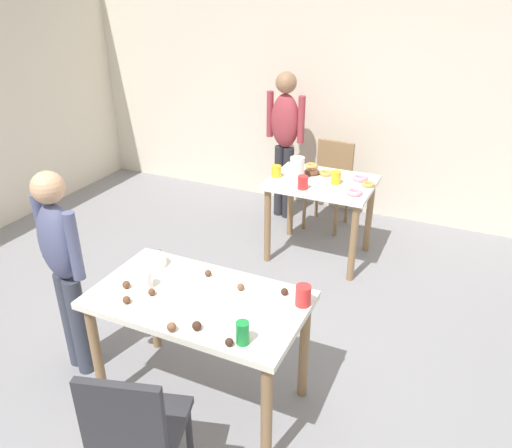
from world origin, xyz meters
The scene contains 33 objects.
ground_plane centered at (0.00, 0.00, 0.00)m, with size 6.40×6.40×0.00m, color gray.
wall_back centered at (0.00, 3.20, 1.30)m, with size 6.40×0.10×2.60m, color beige.
dining_table_near centered at (-0.04, 0.03, 0.64)m, with size 1.21×0.68×0.75m.
dining_table_far centered at (0.04, 2.01, 0.62)m, with size 0.90×0.69×0.75m.
chair_near_table centered at (0.03, -0.69, 0.50)m, with size 0.50×0.50×0.87m.
chair_far_table centered at (-0.08, 2.72, 0.50)m, with size 0.43×0.43×0.87m.
person_girl_near centered at (-0.93, -0.07, 0.82)m, with size 0.45×0.29×1.39m.
person_adult_far centered at (-0.59, 2.69, 0.92)m, with size 0.45×0.27×1.54m.
mixing_bowl centered at (-0.47, 0.21, 0.78)m, with size 0.16×0.16×0.06m, color white.
soda_can centered at (0.35, -0.22, 0.81)m, with size 0.07×0.07×0.12m, color #198438.
fork_near centered at (-0.02, -0.01, 0.75)m, with size 0.17×0.02×0.01m, color silver.
cup_near_0 centered at (0.51, 0.21, 0.81)m, with size 0.09×0.09×0.12m, color red.
cup_near_1 centered at (-0.36, -0.01, 0.80)m, with size 0.07×0.07×0.10m, color white.
cake_ball_0 centered at (0.39, 0.25, 0.77)m, with size 0.04×0.04×0.04m, color #3D2319.
cake_ball_1 centered at (0.14, 0.19, 0.77)m, with size 0.04×0.04×0.04m, color brown.
cake_ball_2 centered at (-0.46, -0.06, 0.77)m, with size 0.05×0.05×0.05m, color brown.
cake_ball_3 centered at (0.10, -0.22, 0.77)m, with size 0.05×0.05×0.05m, color #3D2319.
cake_ball_4 centered at (-0.29, -0.06, 0.77)m, with size 0.04×0.04×0.04m, color brown.
cake_ball_5 centered at (0.30, -0.26, 0.77)m, with size 0.04×0.04×0.04m, color #3D2319.
cake_ball_6 centered at (-0.10, 0.24, 0.77)m, with size 0.04×0.04×0.04m, color brown.
cake_ball_7 centered at (-0.50, 0.32, 0.77)m, with size 0.05×0.05×0.05m, color #3D2319.
cake_ball_8 centered at (-0.01, -0.28, 0.77)m, with size 0.05×0.05×0.05m, color brown.
cake_ball_9 centered at (-0.37, -0.19, 0.77)m, with size 0.04×0.04×0.04m, color brown.
pitcher_far centered at (-0.17, 1.94, 0.85)m, with size 0.13×0.13×0.21m, color white.
cup_far_0 centered at (-0.05, 1.77, 0.81)m, with size 0.09×0.09×0.11m, color red.
cup_far_1 centered at (0.16, 1.99, 0.81)m, with size 0.09×0.09×0.11m, color yellow.
cup_far_2 centered at (-0.36, 1.93, 0.80)m, with size 0.09×0.09×0.10m, color yellow.
donut_far_0 centered at (0.02, 2.17, 0.77)m, with size 0.12×0.12×0.04m, color gold.
donut_far_1 centered at (-0.16, 2.29, 0.77)m, with size 0.12×0.12×0.04m, color gold.
donut_far_2 centered at (-0.10, 2.13, 0.77)m, with size 0.14×0.14×0.04m, color brown.
donut_far_3 centered at (0.34, 2.16, 0.77)m, with size 0.14×0.14×0.04m, color pink.
donut_far_4 centered at (0.43, 2.06, 0.77)m, with size 0.11×0.11×0.03m, color gold.
donut_far_5 centered at (0.37, 1.83, 0.77)m, with size 0.14×0.14×0.04m, color pink.
Camera 1 is at (1.21, -1.91, 2.34)m, focal length 34.75 mm.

